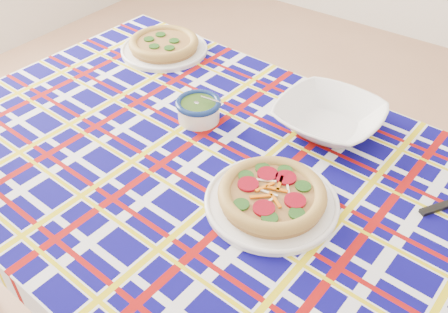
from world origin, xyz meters
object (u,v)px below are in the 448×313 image
Objects in this scene: pesto_bowl at (198,108)px; dining_table at (220,192)px; main_focaccia_plate at (272,195)px; serving_bowl at (329,118)px.

dining_table is at bearing -37.88° from pesto_bowl.
main_focaccia_plate is 1.13× the size of serving_bowl.
pesto_bowl is 0.45× the size of serving_bowl.
serving_bowl is (0.30, 0.17, -0.00)m from pesto_bowl.
pesto_bowl reaches higher than main_focaccia_plate.
main_focaccia_plate is at bearing -6.13° from dining_table.
main_focaccia_plate is (0.16, -0.03, 0.10)m from dining_table.
dining_table is 5.89× the size of serving_bowl.
serving_bowl is at bearing 69.52° from dining_table.
main_focaccia_plate is 0.33m from serving_bowl.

